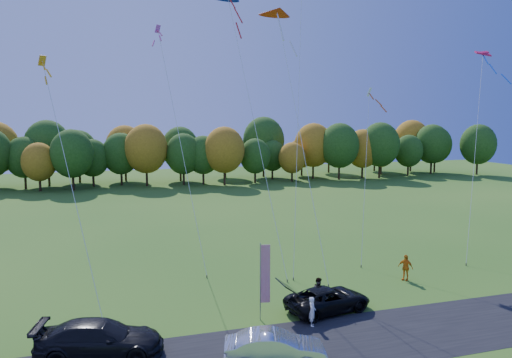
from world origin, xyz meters
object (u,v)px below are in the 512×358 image
object	(u,v)px
black_suv	(328,299)
silver_sedan	(275,349)
person_east	(405,267)
feather_flag	(264,273)

from	to	relation	value
black_suv	silver_sedan	bearing A→B (deg)	124.07
black_suv	person_east	xyz separation A→B (m)	(7.40, 3.40, 0.19)
silver_sedan	feather_flag	bearing A→B (deg)	3.02
black_suv	person_east	size ratio (longest dim) A/B	2.85
feather_flag	silver_sedan	bearing A→B (deg)	-102.55
silver_sedan	person_east	bearing A→B (deg)	-40.42
silver_sedan	black_suv	bearing A→B (deg)	-29.56
silver_sedan	person_east	xyz separation A→B (m)	(12.37, 8.35, 0.13)
feather_flag	person_east	bearing A→B (deg)	16.99
silver_sedan	feather_flag	distance (m)	5.37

